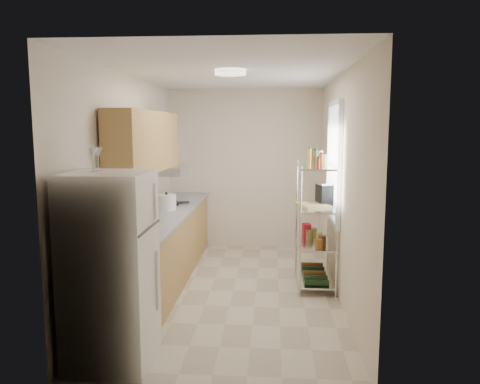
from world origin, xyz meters
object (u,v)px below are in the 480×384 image
Objects in this scene: rice_cooker at (167,202)px; espresso_machine at (324,194)px; cutting_board at (313,205)px; refrigerator at (111,269)px; frying_pan_large at (170,203)px.

espresso_machine reaches higher than rice_cooker.
cutting_board is (1.90, -0.23, 0.02)m from rice_cooker.
rice_cooker is at bearing 91.35° from refrigerator.
espresso_machine reaches higher than cutting_board.
cutting_board is (1.84, 2.08, 0.21)m from refrigerator.
espresso_machine is (2.09, -0.54, 0.23)m from frying_pan_large.
refrigerator is at bearing -131.47° from cutting_board.
espresso_machine reaches higher than frying_pan_large.
rice_cooker reaches higher than cutting_board.
rice_cooker is at bearing -104.26° from frying_pan_large.
cutting_board is 0.24m from espresso_machine.
espresso_machine is (2.05, -0.10, 0.15)m from rice_cooker.
cutting_board is (1.95, -0.67, 0.11)m from frying_pan_large.
refrigerator is at bearing -88.65° from rice_cooker.
frying_pan_large is at bearing 160.92° from cutting_board.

